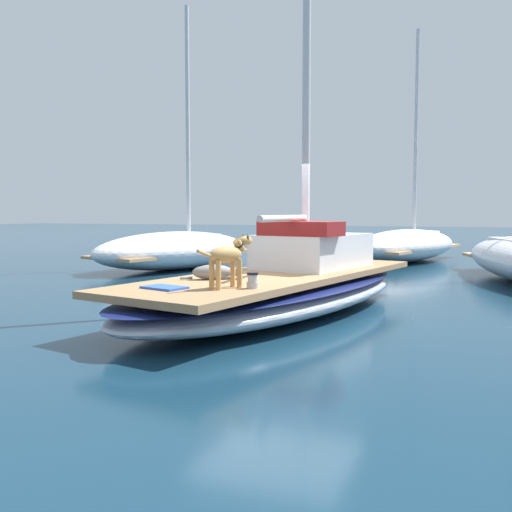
{
  "coord_description": "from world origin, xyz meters",
  "views": [
    {
      "loc": [
        3.14,
        -8.8,
        1.65
      ],
      "look_at": [
        0.0,
        -1.0,
        1.01
      ],
      "focal_mm": 40.12,
      "sensor_mm": 36.0,
      "label": 1
    }
  ],
  "objects_px": {
    "deck_winch": "(253,281)",
    "moored_boat_port_side": "(175,249)",
    "dog_tan": "(228,256)",
    "deck_towel": "(164,287)",
    "moored_boat_far_astern": "(407,244)",
    "dog_grey": "(215,272)",
    "sailboat_main": "(279,293)",
    "coiled_rope": "(214,275)"
  },
  "relations": [
    {
      "from": "deck_towel",
      "to": "moored_boat_port_side",
      "type": "xyz_separation_m",
      "value": [
        -4.55,
        8.17,
        -0.09
      ]
    },
    {
      "from": "coiled_rope",
      "to": "dog_tan",
      "type": "bearing_deg",
      "value": -56.29
    },
    {
      "from": "deck_towel",
      "to": "dog_tan",
      "type": "bearing_deg",
      "value": 26.09
    },
    {
      "from": "coiled_rope",
      "to": "moored_boat_port_side",
      "type": "relative_size",
      "value": 0.04
    },
    {
      "from": "moored_boat_port_side",
      "to": "dog_grey",
      "type": "bearing_deg",
      "value": -56.01
    },
    {
      "from": "dog_grey",
      "to": "sailboat_main",
      "type": "bearing_deg",
      "value": 64.1
    },
    {
      "from": "dog_grey",
      "to": "deck_winch",
      "type": "xyz_separation_m",
      "value": [
        0.91,
        -0.74,
        -0.01
      ]
    },
    {
      "from": "deck_towel",
      "to": "moored_boat_far_astern",
      "type": "distance_m",
      "value": 13.5
    },
    {
      "from": "sailboat_main",
      "to": "moored_boat_far_astern",
      "type": "xyz_separation_m",
      "value": [
        0.66,
        11.05,
        0.24
      ]
    },
    {
      "from": "dog_grey",
      "to": "dog_tan",
      "type": "height_order",
      "value": "dog_tan"
    },
    {
      "from": "sailboat_main",
      "to": "moored_boat_far_astern",
      "type": "distance_m",
      "value": 11.07
    },
    {
      "from": "dog_tan",
      "to": "moored_boat_port_side",
      "type": "relative_size",
      "value": 0.12
    },
    {
      "from": "dog_tan",
      "to": "deck_towel",
      "type": "relative_size",
      "value": 1.59
    },
    {
      "from": "deck_winch",
      "to": "coiled_rope",
      "type": "xyz_separation_m",
      "value": [
        -1.08,
        1.07,
        -0.08
      ]
    },
    {
      "from": "moored_boat_port_side",
      "to": "moored_boat_far_astern",
      "type": "bearing_deg",
      "value": 41.48
    },
    {
      "from": "dog_grey",
      "to": "deck_towel",
      "type": "distance_m",
      "value": 1.2
    },
    {
      "from": "deck_winch",
      "to": "coiled_rope",
      "type": "bearing_deg",
      "value": 135.24
    },
    {
      "from": "moored_boat_far_astern",
      "to": "dog_grey",
      "type": "bearing_deg",
      "value": -95.78
    },
    {
      "from": "moored_boat_far_astern",
      "to": "moored_boat_port_side",
      "type": "relative_size",
      "value": 1.02
    },
    {
      "from": "sailboat_main",
      "to": "moored_boat_port_side",
      "type": "distance_m",
      "value": 7.84
    },
    {
      "from": "sailboat_main",
      "to": "deck_winch",
      "type": "relative_size",
      "value": 36.18
    },
    {
      "from": "sailboat_main",
      "to": "deck_winch",
      "type": "bearing_deg",
      "value": -80.39
    },
    {
      "from": "sailboat_main",
      "to": "moored_boat_far_astern",
      "type": "bearing_deg",
      "value": 86.58
    },
    {
      "from": "deck_winch",
      "to": "dog_grey",
      "type": "bearing_deg",
      "value": 140.89
    },
    {
      "from": "deck_winch",
      "to": "moored_boat_port_side",
      "type": "bearing_deg",
      "value": 126.03
    },
    {
      "from": "moored_boat_far_astern",
      "to": "moored_boat_port_side",
      "type": "bearing_deg",
      "value": -138.52
    },
    {
      "from": "moored_boat_far_astern",
      "to": "deck_winch",
      "type": "bearing_deg",
      "value": -91.47
    },
    {
      "from": "sailboat_main",
      "to": "coiled_rope",
      "type": "bearing_deg",
      "value": -131.46
    },
    {
      "from": "dog_tan",
      "to": "moored_boat_far_astern",
      "type": "bearing_deg",
      "value": 87.18
    },
    {
      "from": "coiled_rope",
      "to": "moored_boat_far_astern",
      "type": "bearing_deg",
      "value": 83.21
    },
    {
      "from": "sailboat_main",
      "to": "moored_boat_port_side",
      "type": "relative_size",
      "value": 0.99
    },
    {
      "from": "deck_winch",
      "to": "moored_boat_port_side",
      "type": "height_order",
      "value": "moored_boat_port_side"
    },
    {
      "from": "dog_tan",
      "to": "moored_boat_port_side",
      "type": "height_order",
      "value": "moored_boat_port_side"
    },
    {
      "from": "deck_winch",
      "to": "deck_towel",
      "type": "distance_m",
      "value": 1.16
    },
    {
      "from": "sailboat_main",
      "to": "coiled_rope",
      "type": "relative_size",
      "value": 23.45
    },
    {
      "from": "deck_winch",
      "to": "sailboat_main",
      "type": "bearing_deg",
      "value": 99.61
    },
    {
      "from": "moored_boat_far_astern",
      "to": "moored_boat_port_side",
      "type": "xyz_separation_m",
      "value": [
        -5.95,
        -5.26,
        0.01
      ]
    },
    {
      "from": "dog_grey",
      "to": "moored_boat_port_side",
      "type": "height_order",
      "value": "moored_boat_port_side"
    },
    {
      "from": "deck_winch",
      "to": "moored_boat_far_astern",
      "type": "bearing_deg",
      "value": 88.53
    },
    {
      "from": "dog_tan",
      "to": "moored_boat_port_side",
      "type": "bearing_deg",
      "value": 124.2
    },
    {
      "from": "dog_tan",
      "to": "moored_boat_port_side",
      "type": "distance_m",
      "value": 9.45
    },
    {
      "from": "sailboat_main",
      "to": "coiled_rope",
      "type": "distance_m",
      "value": 1.19
    }
  ]
}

